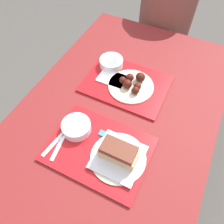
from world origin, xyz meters
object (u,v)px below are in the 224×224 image
brisket_sandwich_plate (118,155)px  bowl_coleslaw_far (111,62)px  bowl_coleslaw_near (76,127)px  wings_plate_far (132,84)px  tray_near (99,149)px  person_seated_across (167,10)px  tray_far (126,84)px

brisket_sandwich_plate → bowl_coleslaw_far: (-0.27, 0.49, -0.01)m
bowl_coleslaw_near → wings_plate_far: 0.37m
tray_near → person_seated_across: person_seated_across is taller
brisket_sandwich_plate → tray_near: bearing=178.6°
bowl_coleslaw_near → brisket_sandwich_plate: size_ratio=0.55×
bowl_coleslaw_near → bowl_coleslaw_far: size_ratio=1.00×
bowl_coleslaw_far → wings_plate_far: (0.16, -0.09, -0.01)m
tray_near → person_seated_across: bearing=93.5°
wings_plate_far → bowl_coleslaw_near: bearing=-108.7°
tray_near → bowl_coleslaw_far: bearing=110.0°
tray_near → tray_far: 0.40m
tray_far → bowl_coleslaw_near: bearing=-103.2°
tray_near → bowl_coleslaw_far: (-0.18, 0.49, 0.03)m
person_seated_across → tray_far: bearing=-88.2°
bowl_coleslaw_far → person_seated_across: person_seated_across is taller
tray_near → tray_far: (-0.05, 0.40, 0.00)m
tray_near → tray_far: size_ratio=1.00×
bowl_coleslaw_far → bowl_coleslaw_near: bearing=-84.2°
brisket_sandwich_plate → bowl_coleslaw_far: brisket_sandwich_plate is taller
bowl_coleslaw_far → tray_far: bearing=-33.2°
person_seated_across → bowl_coleslaw_near: bearing=-93.0°
person_seated_across → tray_near: bearing=-86.5°
bowl_coleslaw_near → person_seated_across: 1.15m
wings_plate_far → bowl_coleslaw_far: bearing=150.6°
brisket_sandwich_plate → wings_plate_far: brisket_sandwich_plate is taller
bowl_coleslaw_near → wings_plate_far: (0.12, 0.35, -0.01)m
brisket_sandwich_plate → wings_plate_far: (-0.11, 0.40, -0.01)m
tray_near → wings_plate_far: size_ratio=1.82×
wings_plate_far → person_seated_across: person_seated_across is taller
tray_near → tray_far: bearing=96.8°
tray_far → wings_plate_far: (0.03, -0.01, 0.02)m
tray_near → brisket_sandwich_plate: 0.10m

